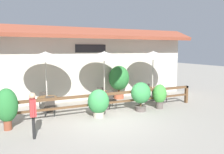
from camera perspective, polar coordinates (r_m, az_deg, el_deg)
ground_plane at (r=9.28m, az=-0.70°, el=-11.31°), size 60.00×60.00×0.00m
building_facade at (r=12.69m, az=-8.21°, el=3.61°), size 14.28×1.49×4.23m
patio_railing at (r=10.03m, az=-3.14°, el=-5.78°), size 10.40×0.14×0.95m
patio_umbrella_near at (r=10.63m, az=-16.99°, el=5.20°), size 2.46×2.46×2.87m
dining_table_near at (r=10.89m, az=-16.59°, el=-5.76°), size 0.91×0.91×0.70m
chair_near_streetside at (r=10.22m, az=-15.89°, el=-7.04°), size 0.51×0.51×0.86m
chair_near_wallside at (r=11.58m, az=-17.46°, el=-5.42°), size 0.44×0.44×0.86m
patio_umbrella_middle at (r=11.40m, az=-2.06°, el=5.62°), size 2.46×2.46×2.87m
dining_table_middle at (r=11.64m, az=-2.01°, el=-4.62°), size 0.91×0.91×0.70m
chair_middle_streetside at (r=11.06m, az=-0.43°, el=-5.68°), size 0.45×0.45×0.86m
chair_middle_wallside at (r=12.31m, az=-2.97°, el=-4.36°), size 0.50×0.50×0.86m
patio_umbrella_far at (r=12.83m, az=10.70°, el=5.68°), size 2.46×2.46×2.87m
dining_table_far at (r=13.05m, az=10.49°, el=-3.45°), size 0.91×0.91×0.70m
chair_far_streetside at (r=12.53m, az=12.60°, el=-4.32°), size 0.50×0.50×0.86m
chair_far_wallside at (r=13.65m, az=8.79°, el=-3.28°), size 0.45×0.45×0.86m
potted_plant_broad_leaf at (r=9.60m, az=-3.55°, el=-6.63°), size 0.95×0.85×1.22m
potted_plant_tall_tropical at (r=10.54m, az=7.54°, el=-4.43°), size 0.96×0.87×1.40m
potted_plant_small_flowering at (r=11.20m, az=12.33°, el=-4.60°), size 0.71×0.64×1.22m
potted_plant_corner_fern at (r=8.89m, az=-25.81°, el=-6.88°), size 0.79×0.71×1.56m
potted_plant_entrance_palm at (r=13.07m, az=1.83°, el=-0.52°), size 1.25×1.13×1.98m
pedestrian at (r=7.72m, az=-19.98°, el=-7.90°), size 0.21×0.55×1.55m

